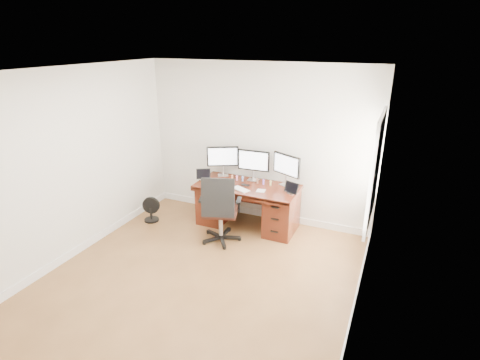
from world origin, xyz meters
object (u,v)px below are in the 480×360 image
at_px(desk, 248,204).
at_px(monitor_center, 254,162).
at_px(floor_fan, 151,210).
at_px(keyboard, 241,189).
at_px(office_chair, 220,220).

height_order(desk, monitor_center, monitor_center).
relative_size(floor_fan, keyboard, 1.46).
height_order(monitor_center, keyboard, monitor_center).
bearing_deg(office_chair, floor_fan, 155.71).
relative_size(office_chair, keyboard, 3.74).
bearing_deg(floor_fan, keyboard, -7.72).
xyz_separation_m(desk, office_chair, (-0.18, -0.69, -0.03)).
distance_m(desk, monitor_center, 0.72).
height_order(desk, office_chair, office_chair).
bearing_deg(floor_fan, office_chair, -24.09).
bearing_deg(office_chair, monitor_center, 60.96).
distance_m(floor_fan, monitor_center, 2.00).
xyz_separation_m(desk, floor_fan, (-1.63, -0.53, -0.19)).
distance_m(office_chair, monitor_center, 1.18).
bearing_deg(desk, office_chair, -104.62).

